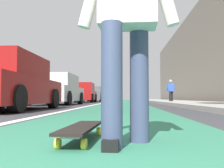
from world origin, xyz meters
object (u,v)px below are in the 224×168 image
Objects in this scene: skateboard at (81,129)px; parked_car_near at (7,84)px; parked_car_far at (83,93)px; traffic_light at (105,70)px; pedestrian_distant at (171,90)px; skater_person at (127,11)px; parked_car_mid at (57,90)px; parked_car_end at (94,94)px.

skateboard is 5.46m from parked_car_near.
parked_car_far is at bearing 0.72° from parked_car_near.
traffic_light is at bearing -4.43° from parked_car_near.
parked_car_near is 0.98× the size of traffic_light.
traffic_light is (3.77, -1.42, 2.26)m from parked_car_far.
pedestrian_distant is (14.31, -3.18, 0.77)m from skateboard.
skater_person is 14.73m from pedestrian_distant.
skater_person is at bearing -161.57° from parked_car_mid.
parked_car_mid is at bearing 179.40° from parked_car_far.
skateboard is 23.54m from parked_car_end.
parked_car_end is at bearing 0.26° from parked_car_near.
pedestrian_distant is (9.71, -6.06, 0.16)m from parked_car_near.
skateboard is at bearing 66.69° from skater_person.
skateboard is at bearing -147.98° from parked_car_near.
skateboard is 0.56× the size of pedestrian_distant.
skater_person is (-0.15, -0.35, 0.84)m from skateboard.
parked_car_end is 10.93m from pedestrian_distant.
skater_person is 0.39× the size of parked_car_near.
parked_car_near is at bearing -177.65° from parked_car_mid.
skateboard is 0.20× the size of traffic_light.
parked_car_far is at bearing -0.60° from parked_car_mid.
parked_car_mid is (10.22, 3.11, 0.62)m from skateboard.
skater_person is at bearing -145.84° from parked_car_near.
traffic_light is (10.72, -1.50, 2.26)m from parked_car_mid.
parked_car_end is at bearing -0.65° from parked_car_far.
parked_car_end is at bearing 7.24° from skateboard.
parked_car_far is 1.01× the size of parked_car_end.
parked_car_end reaches higher than skateboard.
skater_person is at bearing -113.31° from skateboard.
parked_car_end is (23.34, 2.96, 0.61)m from skateboard.
traffic_light is at bearing 35.89° from pedestrian_distant.
parked_car_far is (17.31, 3.38, -0.22)m from skater_person.
pedestrian_distant reaches higher than parked_car_far.
skater_person is 5.75m from parked_car_near.
parked_car_far reaches higher than parked_car_near.
skater_person reaches higher than parked_car_mid.
traffic_light is (21.08, 1.96, 2.03)m from skater_person.
parked_car_end is (13.13, -0.14, -0.00)m from parked_car_mid.
skateboard is at bearing 167.45° from pedestrian_distant.
traffic_light is (20.94, 1.61, 2.88)m from skateboard.
parked_car_far reaches higher than parked_car_end.
traffic_light is at bearing -150.65° from parked_car_end.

